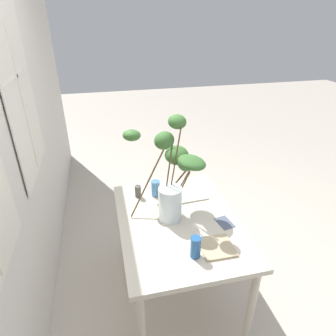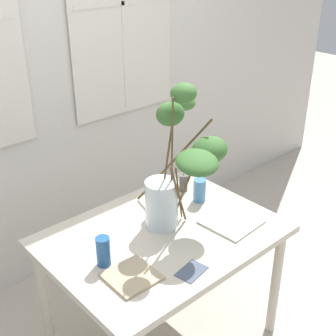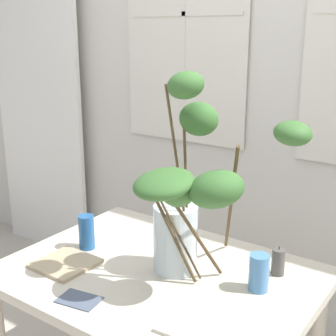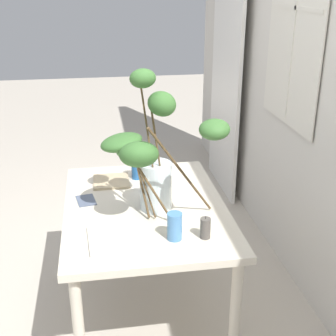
{
  "view_description": "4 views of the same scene",
  "coord_description": "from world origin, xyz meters",
  "px_view_note": "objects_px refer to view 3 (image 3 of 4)",
  "views": [
    {
      "loc": [
        -1.64,
        0.46,
        2.06
      ],
      "look_at": [
        0.05,
        0.07,
        1.13
      ],
      "focal_mm": 31.74,
      "sensor_mm": 36.0,
      "label": 1
    },
    {
      "loc": [
        -1.26,
        -1.44,
        2.06
      ],
      "look_at": [
        0.05,
        0.01,
        1.07
      ],
      "focal_mm": 49.49,
      "sensor_mm": 36.0,
      "label": 2
    },
    {
      "loc": [
        0.94,
        -1.28,
        1.6
      ],
      "look_at": [
        -0.03,
        0.1,
        1.1
      ],
      "focal_mm": 50.47,
      "sensor_mm": 36.0,
      "label": 3
    },
    {
      "loc": [
        2.18,
        -0.22,
        1.85
      ],
      "look_at": [
        0.11,
        0.11,
        0.98
      ],
      "focal_mm": 49.31,
      "sensor_mm": 36.0,
      "label": 4
    }
  ],
  "objects_px": {
    "plate_square_left": "(65,263)",
    "plate_square_right": "(210,322)",
    "drinking_glass_blue_left": "(87,232)",
    "drinking_glass_blue_right": "(259,273)",
    "pillar_candle": "(278,262)",
    "dining_table": "(158,291)",
    "vase_with_branches": "(191,196)"
  },
  "relations": [
    {
      "from": "drinking_glass_blue_right",
      "to": "plate_square_right",
      "type": "xyz_separation_m",
      "value": [
        -0.04,
        -0.27,
        -0.06
      ]
    },
    {
      "from": "plate_square_right",
      "to": "drinking_glass_blue_left",
      "type": "bearing_deg",
      "value": 166.68
    },
    {
      "from": "pillar_candle",
      "to": "plate_square_right",
      "type": "bearing_deg",
      "value": -96.79
    },
    {
      "from": "dining_table",
      "to": "pillar_candle",
      "type": "height_order",
      "value": "pillar_candle"
    },
    {
      "from": "drinking_glass_blue_left",
      "to": "plate_square_left",
      "type": "xyz_separation_m",
      "value": [
        0.04,
        -0.16,
        -0.06
      ]
    },
    {
      "from": "dining_table",
      "to": "vase_with_branches",
      "type": "relative_size",
      "value": 1.5
    },
    {
      "from": "drinking_glass_blue_right",
      "to": "pillar_candle",
      "type": "distance_m",
      "value": 0.14
    },
    {
      "from": "vase_with_branches",
      "to": "plate_square_right",
      "type": "xyz_separation_m",
      "value": [
        0.19,
        -0.18,
        -0.32
      ]
    },
    {
      "from": "drinking_glass_blue_left",
      "to": "dining_table",
      "type": "bearing_deg",
      "value": 1.33
    },
    {
      "from": "plate_square_left",
      "to": "drinking_glass_blue_left",
      "type": "bearing_deg",
      "value": 102.94
    },
    {
      "from": "vase_with_branches",
      "to": "drinking_glass_blue_right",
      "type": "relative_size",
      "value": 5.74
    },
    {
      "from": "plate_square_right",
      "to": "vase_with_branches",
      "type": "bearing_deg",
      "value": 136.37
    },
    {
      "from": "plate_square_right",
      "to": "drinking_glass_blue_right",
      "type": "bearing_deg",
      "value": 82.25
    },
    {
      "from": "drinking_glass_blue_left",
      "to": "vase_with_branches",
      "type": "bearing_deg",
      "value": 2.56
    },
    {
      "from": "drinking_glass_blue_left",
      "to": "pillar_candle",
      "type": "distance_m",
      "value": 0.77
    },
    {
      "from": "drinking_glass_blue_left",
      "to": "pillar_candle",
      "type": "bearing_deg",
      "value": 18.69
    },
    {
      "from": "drinking_glass_blue_left",
      "to": "plate_square_right",
      "type": "distance_m",
      "value": 0.7
    },
    {
      "from": "vase_with_branches",
      "to": "drinking_glass_blue_left",
      "type": "bearing_deg",
      "value": -177.44
    },
    {
      "from": "drinking_glass_blue_left",
      "to": "drinking_glass_blue_right",
      "type": "height_order",
      "value": "drinking_glass_blue_left"
    },
    {
      "from": "drinking_glass_blue_right",
      "to": "pillar_candle",
      "type": "relative_size",
      "value": 1.18
    },
    {
      "from": "drinking_glass_blue_left",
      "to": "drinking_glass_blue_right",
      "type": "relative_size",
      "value": 1.08
    },
    {
      "from": "drinking_glass_blue_right",
      "to": "plate_square_left",
      "type": "bearing_deg",
      "value": -159.11
    },
    {
      "from": "dining_table",
      "to": "drinking_glass_blue_right",
      "type": "xyz_separation_m",
      "value": [
        0.36,
        0.1,
        0.15
      ]
    },
    {
      "from": "drinking_glass_blue_left",
      "to": "plate_square_right",
      "type": "height_order",
      "value": "drinking_glass_blue_left"
    },
    {
      "from": "drinking_glass_blue_left",
      "to": "pillar_candle",
      "type": "xyz_separation_m",
      "value": [
        0.73,
        0.25,
        -0.02
      ]
    },
    {
      "from": "plate_square_left",
      "to": "plate_square_right",
      "type": "xyz_separation_m",
      "value": [
        0.65,
        -0.01,
        -0.0
      ]
    },
    {
      "from": "drinking_glass_blue_right",
      "to": "drinking_glass_blue_left",
      "type": "bearing_deg",
      "value": -171.67
    },
    {
      "from": "drinking_glass_blue_left",
      "to": "plate_square_left",
      "type": "bearing_deg",
      "value": -77.06
    },
    {
      "from": "dining_table",
      "to": "plate_square_right",
      "type": "distance_m",
      "value": 0.38
    },
    {
      "from": "plate_square_right",
      "to": "pillar_candle",
      "type": "distance_m",
      "value": 0.41
    },
    {
      "from": "plate_square_left",
      "to": "plate_square_right",
      "type": "bearing_deg",
      "value": -0.54
    },
    {
      "from": "pillar_candle",
      "to": "plate_square_left",
      "type": "bearing_deg",
      "value": -149.92
    }
  ]
}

